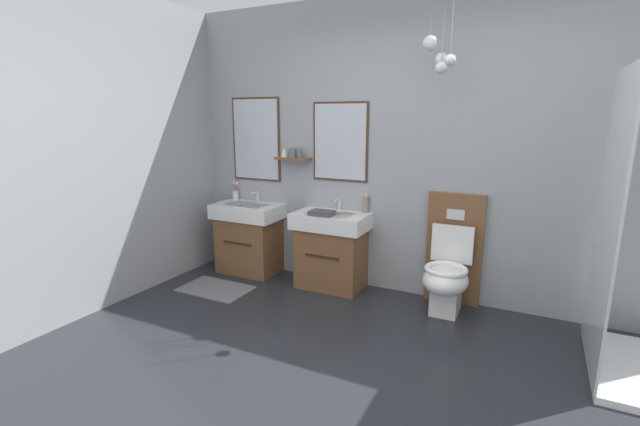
{
  "coord_description": "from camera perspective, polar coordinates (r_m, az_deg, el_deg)",
  "views": [
    {
      "loc": [
        0.96,
        -2.07,
        1.66
      ],
      "look_at": [
        -0.82,
        1.49,
        0.76
      ],
      "focal_mm": 24.47,
      "sensor_mm": 36.0,
      "label": 1
    }
  ],
  "objects": [
    {
      "name": "soap_dispenser",
      "position": [
        4.19,
        6.03,
        1.14
      ],
      "size": [
        0.06,
        0.06,
        0.19
      ],
      "color": "gray",
      "rests_on": "vanity_sink_right"
    },
    {
      "name": "vanity_sink_right",
      "position": [
        4.26,
        1.5,
        -4.63
      ],
      "size": [
        0.71,
        0.46,
        0.75
      ],
      "color": "brown",
      "rests_on": "ground"
    },
    {
      "name": "ground_plane",
      "position": [
        2.85,
        1.5,
        -24.14
      ],
      "size": [
        6.11,
        5.06,
        0.1
      ],
      "primitive_type": "cube",
      "color": "#23262B",
      "rests_on": "ground"
    },
    {
      "name": "bath_mat",
      "position": [
        4.43,
        -13.49,
        -9.62
      ],
      "size": [
        0.68,
        0.44,
        0.01
      ],
      "primitive_type": "cube",
      "color": "slate",
      "rests_on": "ground"
    },
    {
      "name": "toilet",
      "position": [
        3.94,
        16.56,
        -6.89
      ],
      "size": [
        0.48,
        0.63,
        1.0
      ],
      "color": "brown",
      "rests_on": "ground"
    },
    {
      "name": "tap_on_left_sink",
      "position": [
        4.78,
        -8.26,
        2.35
      ],
      "size": [
        0.03,
        0.13,
        0.11
      ],
      "color": "silver",
      "rests_on": "vanity_sink_left"
    },
    {
      "name": "folded_hand_towel",
      "position": [
        4.07,
        0.24,
        -0.0
      ],
      "size": [
        0.22,
        0.16,
        0.04
      ],
      "primitive_type": "cube",
      "color": "#47474C",
      "rests_on": "vanity_sink_right"
    },
    {
      "name": "vanity_sink_left",
      "position": [
        4.74,
        -9.23,
        -3.01
      ],
      "size": [
        0.71,
        0.46,
        0.75
      ],
      "color": "brown",
      "rests_on": "ground"
    },
    {
      "name": "toothbrush_cup",
      "position": [
        4.93,
        -10.98,
        2.38
      ],
      "size": [
        0.07,
        0.07,
        0.21
      ],
      "color": "silver",
      "rests_on": "vanity_sink_left"
    },
    {
      "name": "wall_left",
      "position": [
        3.96,
        -31.82,
        6.38
      ],
      "size": [
        0.12,
        3.86,
        2.71
      ],
      "primitive_type": "cube",
      "color": "#999EA3",
      "rests_on": "ground"
    },
    {
      "name": "wall_back",
      "position": [
        4.07,
        12.71,
        8.11
      ],
      "size": [
        4.91,
        0.64,
        2.71
      ],
      "color": "#999EA3",
      "rests_on": "ground"
    },
    {
      "name": "tap_on_right_sink",
      "position": [
        4.3,
        2.47,
        1.34
      ],
      "size": [
        0.03,
        0.13,
        0.11
      ],
      "color": "silver",
      "rests_on": "vanity_sink_right"
    }
  ]
}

